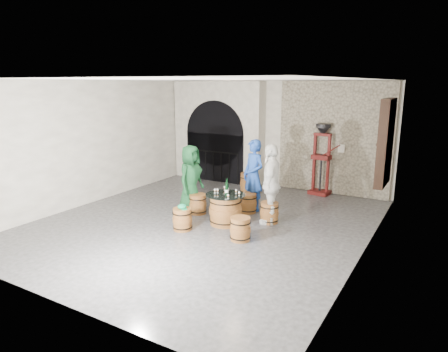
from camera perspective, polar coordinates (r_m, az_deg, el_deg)
The scene contains 31 objects.
ground at distance 9.28m, azimuth -2.65°, elevation -6.60°, with size 8.00×8.00×0.00m, color #2A2A2C.
wall_back at distance 12.37m, azimuth 7.42°, elevation 5.94°, with size 8.00×8.00×0.00m, color silver.
wall_front at distance 6.00m, azimuth -24.02°, elevation -2.83°, with size 8.00×8.00×0.00m, color silver.
wall_left at distance 11.14m, azimuth -18.09°, elevation 4.60°, with size 8.00×8.00×0.00m, color silver.
wall_right at distance 7.58m, azimuth 20.04°, elevation 0.68°, with size 8.00×8.00×0.00m, color silver.
ceiling at distance 8.73m, azimuth -2.87°, elevation 13.58°, with size 8.00×8.00×0.00m, color beige.
stone_facing_panel at distance 11.74m, azimuth 15.45°, elevation 5.19°, with size 3.20×0.12×3.18m, color gray.
arched_opening at distance 13.00m, azimuth -0.81°, elevation 6.31°, with size 3.10×0.60×3.19m.
shuttered_window at distance 9.91m, azimuth 22.02°, elevation 4.46°, with size 0.23×1.10×2.00m.
barrel_table at distance 9.05m, azimuth 0.20°, elevation -4.79°, with size 0.90×0.90×0.70m.
barrel_stool_left at distance 9.82m, azimuth -3.76°, elevation -4.00°, with size 0.44×0.44×0.49m.
barrel_stool_far at distance 9.90m, azimuth 3.47°, elevation -3.86°, with size 0.44×0.44×0.49m.
barrel_stool_right at distance 9.22m, azimuth 6.49°, elevation -5.21°, with size 0.44×0.44×0.49m.
barrel_stool_near_right at distance 8.18m, azimuth 2.34°, elevation -7.57°, with size 0.44×0.44×0.49m.
barrel_stool_near_left at distance 8.78m, azimuth -5.97°, elevation -6.16°, with size 0.44×0.44×0.49m.
green_cap at distance 8.68m, azimuth -6.00°, elevation -4.38°, with size 0.24×0.19×0.11m.
person_green at distance 9.87m, azimuth -4.79°, elevation -0.36°, with size 0.81×0.53×1.67m, color #113E1E.
person_blue at distance 9.93m, azimuth 4.23°, elevation 0.10°, with size 0.65×0.43×1.79m, color #1C419A.
person_white at distance 9.04m, azimuth 6.74°, elevation -1.14°, with size 1.07×0.45×1.83m, color silver.
wine_bottle_left at distance 8.98m, azimuth 0.43°, elevation -1.71°, with size 0.08×0.08×0.32m.
wine_bottle_center at distance 8.83m, azimuth 0.38°, elevation -1.97°, with size 0.08×0.08×0.32m.
wine_bottle_right at distance 9.04m, azimuth 0.41°, elevation -1.62°, with size 0.08×0.08×0.32m.
tasting_glass_a at distance 9.05m, azimuth -1.31°, elevation -2.14°, with size 0.05×0.05×0.10m, color #BE6C25, non-canonical shape.
tasting_glass_b at distance 8.82m, azimuth 2.18°, elevation -2.54°, with size 0.05×0.05×0.10m, color #BE6C25, non-canonical shape.
tasting_glass_c at distance 9.27m, azimuth 0.08°, elevation -1.76°, with size 0.05×0.05×0.10m, color #BE6C25, non-canonical shape.
tasting_glass_d at distance 8.99m, azimuth 1.74°, elevation -2.23°, with size 0.05×0.05×0.10m, color #BE6C25, non-canonical shape.
tasting_glass_e at distance 8.61m, azimuth 0.58°, elevation -2.93°, with size 0.05×0.05×0.10m, color #BE6C25, non-canonical shape.
tasting_glass_f at distance 9.05m, azimuth -0.93°, elevation -2.14°, with size 0.05×0.05×0.10m, color #BE6C25, non-canonical shape.
side_barrel at distance 11.53m, azimuth 3.42°, elevation -1.07°, with size 0.46×0.46×0.61m.
corking_press at distance 11.62m, azimuth 13.78°, elevation 3.08°, with size 0.84×0.52×2.02m.
control_box at distance 11.64m, azimuth 16.46°, elevation 3.81°, with size 0.18×0.10×0.22m, color silver.
Camera 1 is at (4.76, -7.32, 3.14)m, focal length 32.00 mm.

